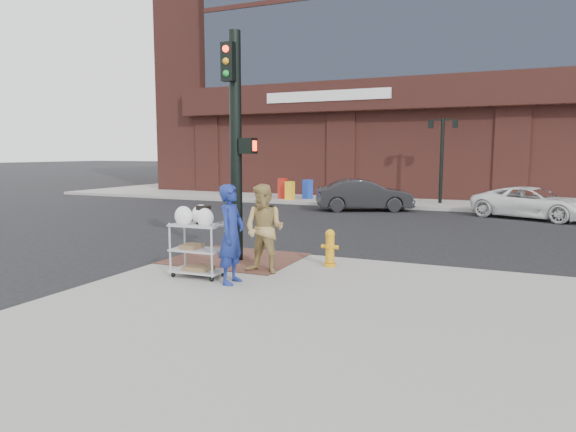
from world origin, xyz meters
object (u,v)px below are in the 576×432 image
at_px(lamp_post, 442,151).
at_px(sedan_dark, 364,195).
at_px(fire_hydrant, 330,247).
at_px(pedestrian_tan, 264,229).
at_px(minivan_white, 533,203).
at_px(woman_blue, 231,234).
at_px(utility_cart, 198,245).
at_px(traffic_signal_pole, 236,140).

distance_m(lamp_post, sedan_dark, 4.71).
bearing_deg(lamp_post, fire_hydrant, -91.41).
bearing_deg(pedestrian_tan, minivan_white, 71.07).
distance_m(lamp_post, minivan_white, 5.45).
distance_m(sedan_dark, minivan_white, 6.70).
bearing_deg(minivan_white, fire_hydrant, -178.09).
bearing_deg(woman_blue, pedestrian_tan, -14.59).
distance_m(woman_blue, minivan_white, 14.82).
xyz_separation_m(woman_blue, fire_hydrant, (1.21, 2.05, -0.51)).
distance_m(pedestrian_tan, utility_cart, 1.35).
height_order(lamp_post, utility_cart, lamp_post).
bearing_deg(woman_blue, lamp_post, -8.57).
bearing_deg(sedan_dark, woman_blue, 161.22).
distance_m(woman_blue, utility_cart, 0.90).
xyz_separation_m(minivan_white, fire_hydrant, (-4.24, -11.72, -0.05)).
height_order(pedestrian_tan, sedan_dark, pedestrian_tan).
distance_m(pedestrian_tan, sedan_dark, 12.92).
bearing_deg(pedestrian_tan, sedan_dark, 99.80).
distance_m(woman_blue, sedan_dark, 13.87).
height_order(traffic_signal_pole, woman_blue, traffic_signal_pole).
bearing_deg(lamp_post, pedestrian_tan, -94.92).
xyz_separation_m(lamp_post, utility_cart, (-2.42, -16.90, -1.83)).
height_order(woman_blue, minivan_white, woman_blue).
relative_size(pedestrian_tan, utility_cart, 1.28).
height_order(lamp_post, woman_blue, lamp_post).
distance_m(utility_cart, fire_hydrant, 2.80).
distance_m(lamp_post, traffic_signal_pole, 15.43).
relative_size(minivan_white, fire_hydrant, 5.51).
bearing_deg(lamp_post, minivan_white, -40.24).
xyz_separation_m(traffic_signal_pole, pedestrian_tan, (1.09, -0.85, -1.79)).
height_order(lamp_post, fire_hydrant, lamp_post).
height_order(woman_blue, pedestrian_tan, woman_blue).
xyz_separation_m(sedan_dark, minivan_white, (6.70, -0.04, -0.08)).
relative_size(woman_blue, utility_cart, 1.31).
bearing_deg(lamp_post, woman_blue, -95.28).
relative_size(traffic_signal_pole, fire_hydrant, 6.26).
bearing_deg(fire_hydrant, utility_cart, -137.13).
height_order(traffic_signal_pole, fire_hydrant, traffic_signal_pole).
relative_size(traffic_signal_pole, sedan_dark, 1.20).
relative_size(lamp_post, minivan_white, 0.91).
bearing_deg(sedan_dark, lamp_post, -65.05).
bearing_deg(traffic_signal_pole, lamp_post, 80.76).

